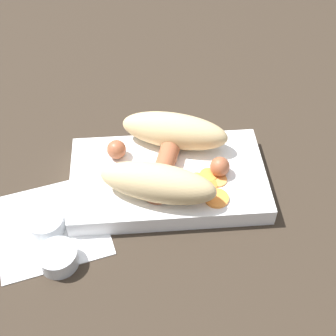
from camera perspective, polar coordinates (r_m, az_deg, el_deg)
The scene contains 8 objects.
ground_plane at distance 0.68m, azimuth 0.00°, elevation -2.15°, with size 3.00×3.00×0.00m, color #33281E.
food_tray at distance 0.67m, azimuth 0.00°, elevation -1.38°, with size 0.28×0.16×0.03m.
bread_roll at distance 0.64m, azimuth -0.17°, elevation 1.53°, with size 0.19×0.19×0.05m.
sausage at distance 0.66m, azimuth -0.08°, elevation 1.24°, with size 0.17×0.15×0.03m.
pickled_veggies at distance 0.64m, azimuth 4.94°, elevation -2.15°, with size 0.06×0.08×0.00m.
napkin at distance 0.65m, azimuth -14.05°, elevation -6.74°, with size 0.17×0.17×0.00m.
condiment_cup_near at distance 0.64m, azimuth -14.64°, elevation -6.67°, with size 0.05×0.05×0.02m.
condiment_cup_far at distance 0.61m, azimuth -13.21°, elevation -10.66°, with size 0.05×0.05×0.02m.
Camera 1 is at (-0.03, -0.44, 0.52)m, focal length 50.00 mm.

